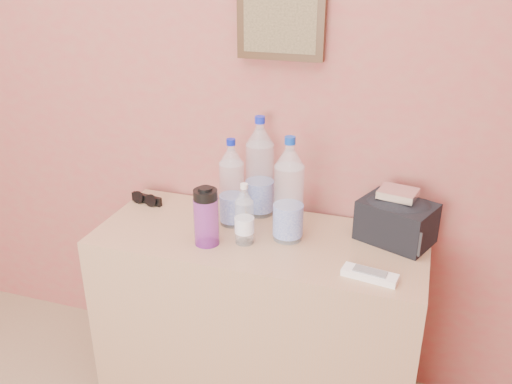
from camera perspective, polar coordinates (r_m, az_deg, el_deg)
picture_frame at (r=1.88m, az=2.63°, el=17.48°), size 0.30×0.03×0.25m
dresser at (r=2.07m, az=0.29°, el=-13.31°), size 1.14×0.48×0.71m
pet_large_b at (r=1.97m, az=0.40°, el=2.12°), size 0.10×0.10×0.38m
pet_large_c at (r=1.91m, az=-2.56°, el=0.49°), size 0.09×0.09×0.32m
pet_large_d at (r=1.80m, az=3.46°, el=-0.37°), size 0.10×0.10×0.37m
pet_small at (r=1.80m, az=-1.24°, el=-2.68°), size 0.06×0.06×0.22m
nalgene_bottle at (r=1.80m, az=-5.26°, el=-2.57°), size 0.08×0.08×0.20m
sunglasses at (r=2.15m, az=-11.42°, el=-0.74°), size 0.14×0.07×0.03m
ac_remote at (r=1.68m, az=11.88°, el=-8.55°), size 0.17×0.08×0.02m
toiletry_bag at (r=1.88m, az=14.59°, el=-2.79°), size 0.28×0.24×0.16m
foil_packet at (r=1.84m, az=14.72°, el=-0.13°), size 0.14×0.12×0.02m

